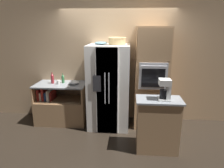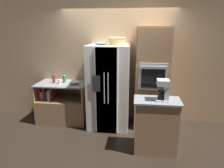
# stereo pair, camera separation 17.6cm
# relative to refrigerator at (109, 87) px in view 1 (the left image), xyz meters

# --- Properties ---
(ground_plane) EXTENTS (20.00, 20.00, 0.00)m
(ground_plane) POSITION_rel_refrigerator_xyz_m (0.15, -0.08, -0.89)
(ground_plane) COLOR black
(wall_back) EXTENTS (12.00, 0.06, 2.80)m
(wall_back) POSITION_rel_refrigerator_xyz_m (0.15, 0.43, 0.51)
(wall_back) COLOR tan
(wall_back) RESTS_ON ground_plane
(counter_left) EXTENTS (1.12, 0.66, 0.91)m
(counter_left) POSITION_rel_refrigerator_xyz_m (-1.10, 0.07, -0.55)
(counter_left) COLOR #A87F56
(counter_left) RESTS_ON ground_plane
(refrigerator) EXTENTS (0.86, 0.83, 1.77)m
(refrigerator) POSITION_rel_refrigerator_xyz_m (0.00, 0.00, 0.00)
(refrigerator) COLOR white
(refrigerator) RESTS_ON ground_plane
(wall_oven) EXTENTS (0.68, 0.67, 2.13)m
(wall_oven) POSITION_rel_refrigerator_xyz_m (0.89, 0.10, 0.18)
(wall_oven) COLOR #A87F56
(wall_oven) RESTS_ON ground_plane
(island_counter) EXTENTS (0.77, 0.45, 0.96)m
(island_counter) POSITION_rel_refrigerator_xyz_m (0.93, -0.87, -0.41)
(island_counter) COLOR #A87F56
(island_counter) RESTS_ON ground_plane
(wicker_basket) EXTENTS (0.36, 0.36, 0.15)m
(wicker_basket) POSITION_rel_refrigerator_xyz_m (0.17, 0.03, 0.97)
(wicker_basket) COLOR tan
(wicker_basket) RESTS_ON refrigerator
(fruit_bowl) EXTENTS (0.26, 0.26, 0.06)m
(fruit_bowl) POSITION_rel_refrigerator_xyz_m (-0.17, 0.04, 0.92)
(fruit_bowl) COLOR #668C99
(fruit_bowl) RESTS_ON refrigerator
(bottle_tall) EXTENTS (0.06, 0.06, 0.22)m
(bottle_tall) POSITION_rel_refrigerator_xyz_m (-1.05, 0.16, 0.12)
(bottle_tall) COLOR #33723F
(bottle_tall) RESTS_ON counter_left
(bottle_short) EXTENTS (0.06, 0.06, 0.25)m
(bottle_short) POSITION_rel_refrigerator_xyz_m (-1.27, 0.10, 0.13)
(bottle_short) COLOR maroon
(bottle_short) RESTS_ON counter_left
(mug) EXTENTS (0.11, 0.08, 0.09)m
(mug) POSITION_rel_refrigerator_xyz_m (-1.12, 0.05, 0.06)
(mug) COLOR silver
(mug) RESTS_ON counter_left
(mixing_bowl) EXTENTS (0.22, 0.22, 0.09)m
(mixing_bowl) POSITION_rel_refrigerator_xyz_m (-0.78, 0.05, 0.06)
(mixing_bowl) COLOR white
(mixing_bowl) RESTS_ON counter_left
(coffee_maker) EXTENTS (0.19, 0.20, 0.35)m
(coffee_maker) POSITION_rel_refrigerator_xyz_m (1.02, -0.89, 0.26)
(coffee_maker) COLOR white
(coffee_maker) RESTS_ON island_counter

